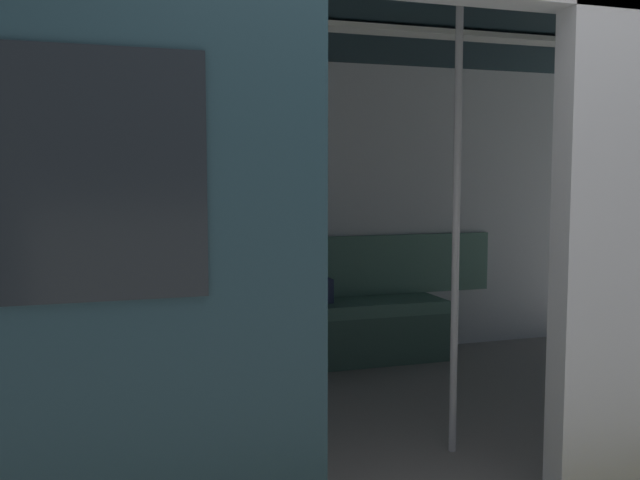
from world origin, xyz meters
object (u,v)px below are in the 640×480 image
object	(u,v)px
train_car	(322,142)
grab_pole_door	(295,240)
book	(213,307)
person_seated	(263,277)
bench_seat	(281,322)
grab_pole_far	(456,233)
handbag	(313,291)

from	to	relation	value
train_car	grab_pole_door	world-z (taller)	train_car
book	person_seated	bearing A→B (deg)	167.77
bench_seat	grab_pole_far	distance (m)	1.86
train_car	person_seated	distance (m)	1.34
train_car	handbag	world-z (taller)	train_car
train_car	book	xyz separation A→B (m)	(0.40, -1.15, -1.06)
bench_seat	handbag	world-z (taller)	handbag
bench_seat	book	bearing A→B (deg)	-8.06
train_car	handbag	size ratio (longest dim) A/B	24.62
person_seated	book	size ratio (longest dim) A/B	5.33
train_car	book	bearing A→B (deg)	-70.87
handbag	grab_pole_far	bearing A→B (deg)	95.38
grab_pole_door	book	bearing A→B (deg)	-88.73
train_car	bench_seat	size ratio (longest dim) A/B	2.63
person_seated	book	xyz separation A→B (m)	(0.32, -0.12, -0.21)
train_car	grab_pole_door	bearing A→B (deg)	63.70
person_seated	bench_seat	bearing A→B (deg)	-159.81
handbag	book	bearing A→B (deg)	0.69
person_seated	grab_pole_door	size ratio (longest dim) A/B	0.55
bench_seat	grab_pole_far	world-z (taller)	grab_pole_far
person_seated	handbag	xyz separation A→B (m)	(-0.40, -0.13, -0.14)
grab_pole_door	grab_pole_far	distance (m)	0.85
train_car	grab_pole_door	distance (m)	0.92
bench_seat	train_car	bearing A→B (deg)	86.78
grab_pole_door	train_car	bearing A→B (deg)	-116.30
bench_seat	grab_pole_door	size ratio (longest dim) A/B	1.13
train_car	handbag	xyz separation A→B (m)	(-0.32, -1.16, -0.99)
bench_seat	person_seated	size ratio (longest dim) A/B	2.07
grab_pole_far	train_car	bearing A→B (deg)	-50.24
bench_seat	book	xyz separation A→B (m)	(0.46, -0.07, 0.12)
grab_pole_far	book	bearing A→B (deg)	-63.04
book	grab_pole_door	bearing A→B (deg)	99.25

